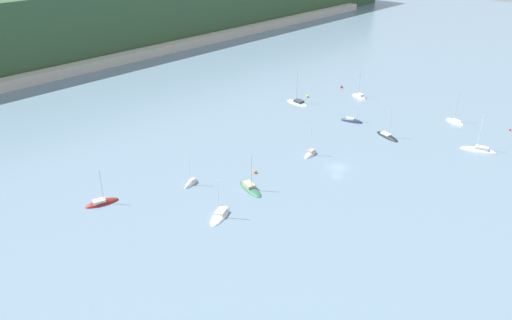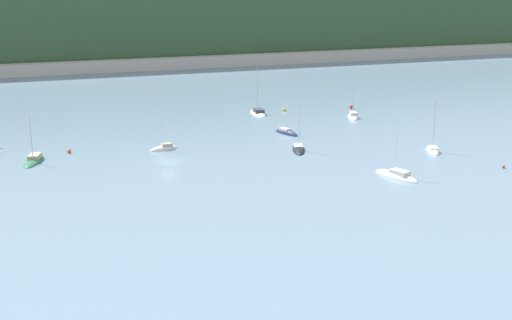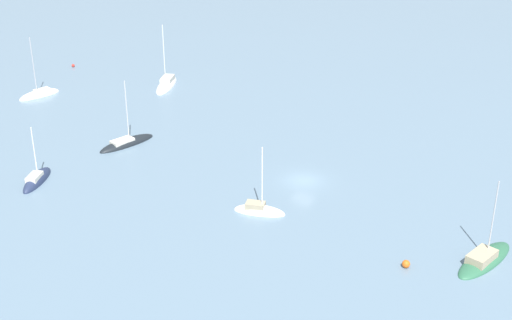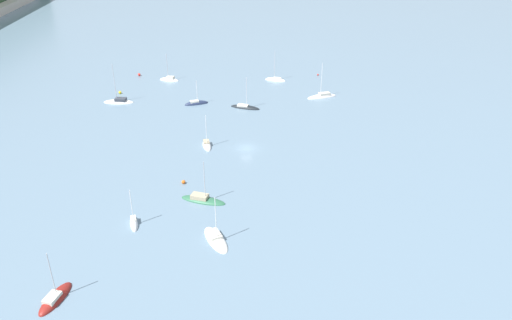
{
  "view_description": "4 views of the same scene",
  "coord_description": "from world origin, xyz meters",
  "px_view_note": "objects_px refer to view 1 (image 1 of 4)",
  "views": [
    {
      "loc": [
        -93.7,
        -57.63,
        55.02
      ],
      "look_at": [
        -12.78,
        15.09,
        1.73
      ],
      "focal_mm": 35.0,
      "sensor_mm": 36.0,
      "label": 1
    },
    {
      "loc": [
        -27.45,
        -118.53,
        32.47
      ],
      "look_at": [
        11.69,
        -12.91,
        2.54
      ],
      "focal_mm": 50.0,
      "sensor_mm": 36.0,
      "label": 2
    },
    {
      "loc": [
        -27.16,
        70.05,
        37.7
      ],
      "look_at": [
        5.19,
        2.12,
        2.55
      ],
      "focal_mm": 50.0,
      "sensor_mm": 36.0,
      "label": 3
    },
    {
      "loc": [
        -102.14,
        0.68,
        50.4
      ],
      "look_at": [
        -10.67,
        -1.88,
        2.56
      ],
      "focal_mm": 35.0,
      "sensor_mm": 36.0,
      "label": 4
    }
  ],
  "objects_px": {
    "sailboat_2": "(220,216)",
    "sailboat_0": "(297,103)",
    "sailboat_1": "(250,189)",
    "sailboat_3": "(455,122)",
    "sailboat_8": "(479,150)",
    "sailboat_10": "(352,121)",
    "sailboat_9": "(387,137)",
    "mooring_buoy_1": "(308,96)",
    "sailboat_7": "(310,154)",
    "mooring_buoy_0": "(341,87)",
    "mooring_buoy_2": "(510,130)",
    "sailboat_6": "(359,97)",
    "sailboat_4": "(191,184)",
    "mooring_buoy_3": "(255,172)",
    "sailboat_5": "(102,203)"
  },
  "relations": [
    {
      "from": "mooring_buoy_1",
      "to": "mooring_buoy_2",
      "type": "bearing_deg",
      "value": -75.64
    },
    {
      "from": "sailboat_0",
      "to": "sailboat_5",
      "type": "distance_m",
      "value": 78.29
    },
    {
      "from": "sailboat_0",
      "to": "mooring_buoy_0",
      "type": "relative_size",
      "value": 13.42
    },
    {
      "from": "sailboat_0",
      "to": "mooring_buoy_3",
      "type": "distance_m",
      "value": 51.0
    },
    {
      "from": "sailboat_4",
      "to": "mooring_buoy_0",
      "type": "relative_size",
      "value": 9.11
    },
    {
      "from": "sailboat_4",
      "to": "sailboat_10",
      "type": "bearing_deg",
      "value": 159.07
    },
    {
      "from": "sailboat_5",
      "to": "sailboat_6",
      "type": "height_order",
      "value": "sailboat_6"
    },
    {
      "from": "sailboat_6",
      "to": "sailboat_8",
      "type": "xyz_separation_m",
      "value": [
        -16.21,
        -45.82,
        -0.01
      ]
    },
    {
      "from": "sailboat_2",
      "to": "sailboat_6",
      "type": "xyz_separation_m",
      "value": [
        83.38,
        18.18,
        0.03
      ]
    },
    {
      "from": "sailboat_0",
      "to": "sailboat_8",
      "type": "xyz_separation_m",
      "value": [
        2.59,
        -57.56,
        -0.02
      ]
    },
    {
      "from": "sailboat_3",
      "to": "mooring_buoy_3",
      "type": "distance_m",
      "value": 67.4
    },
    {
      "from": "sailboat_1",
      "to": "sailboat_3",
      "type": "relative_size",
      "value": 0.9
    },
    {
      "from": "sailboat_2",
      "to": "sailboat_9",
      "type": "relative_size",
      "value": 0.99
    },
    {
      "from": "sailboat_4",
      "to": "sailboat_1",
      "type": "bearing_deg",
      "value": 107.93
    },
    {
      "from": "sailboat_4",
      "to": "sailboat_10",
      "type": "xyz_separation_m",
      "value": [
        57.68,
        -6.4,
        -0.02
      ]
    },
    {
      "from": "mooring_buoy_0",
      "to": "mooring_buoy_3",
      "type": "height_order",
      "value": "mooring_buoy_0"
    },
    {
      "from": "sailboat_1",
      "to": "sailboat_8",
      "type": "height_order",
      "value": "sailboat_8"
    },
    {
      "from": "sailboat_7",
      "to": "mooring_buoy_3",
      "type": "bearing_deg",
      "value": -24.13
    },
    {
      "from": "mooring_buoy_0",
      "to": "mooring_buoy_3",
      "type": "bearing_deg",
      "value": -163.02
    },
    {
      "from": "sailboat_3",
      "to": "mooring_buoy_1",
      "type": "height_order",
      "value": "sailboat_3"
    },
    {
      "from": "sailboat_5",
      "to": "sailboat_6",
      "type": "bearing_deg",
      "value": 14.42
    },
    {
      "from": "sailboat_1",
      "to": "sailboat_0",
      "type": "bearing_deg",
      "value": 136.23
    },
    {
      "from": "mooring_buoy_0",
      "to": "sailboat_3",
      "type": "bearing_deg",
      "value": -97.64
    },
    {
      "from": "sailboat_2",
      "to": "sailboat_9",
      "type": "bearing_deg",
      "value": 150.56
    },
    {
      "from": "sailboat_0",
      "to": "mooring_buoy_2",
      "type": "height_order",
      "value": "sailboat_0"
    },
    {
      "from": "sailboat_3",
      "to": "mooring_buoy_0",
      "type": "bearing_deg",
      "value": 14.02
    },
    {
      "from": "sailboat_4",
      "to": "sailboat_0",
      "type": "bearing_deg",
      "value": 179.89
    },
    {
      "from": "sailboat_6",
      "to": "sailboat_7",
      "type": "xyz_separation_m",
      "value": [
        -47.44,
        -14.56,
        -0.02
      ]
    },
    {
      "from": "sailboat_2",
      "to": "sailboat_7",
      "type": "distance_m",
      "value": 36.13
    },
    {
      "from": "sailboat_2",
      "to": "sailboat_4",
      "type": "height_order",
      "value": "sailboat_2"
    },
    {
      "from": "sailboat_9",
      "to": "sailboat_10",
      "type": "relative_size",
      "value": 1.22
    },
    {
      "from": "mooring_buoy_0",
      "to": "sailboat_1",
      "type": "bearing_deg",
      "value": -161.44
    },
    {
      "from": "sailboat_10",
      "to": "mooring_buoy_1",
      "type": "height_order",
      "value": "sailboat_10"
    },
    {
      "from": "sailboat_9",
      "to": "mooring_buoy_0",
      "type": "height_order",
      "value": "sailboat_9"
    },
    {
      "from": "sailboat_2",
      "to": "sailboat_3",
      "type": "distance_m",
      "value": 83.83
    },
    {
      "from": "sailboat_1",
      "to": "sailboat_10",
      "type": "distance_m",
      "value": 50.57
    },
    {
      "from": "sailboat_0",
      "to": "mooring_buoy_0",
      "type": "distance_m",
      "value": 23.77
    },
    {
      "from": "sailboat_10",
      "to": "mooring_buoy_2",
      "type": "relative_size",
      "value": 14.55
    },
    {
      "from": "sailboat_7",
      "to": "mooring_buoy_0",
      "type": "relative_size",
      "value": 9.76
    },
    {
      "from": "sailboat_0",
      "to": "sailboat_10",
      "type": "relative_size",
      "value": 1.53
    },
    {
      "from": "sailboat_8",
      "to": "mooring_buoy_3",
      "type": "distance_m",
      "value": 59.59
    },
    {
      "from": "sailboat_0",
      "to": "mooring_buoy_1",
      "type": "height_order",
      "value": "sailboat_0"
    },
    {
      "from": "sailboat_0",
      "to": "sailboat_4",
      "type": "bearing_deg",
      "value": 109.4
    },
    {
      "from": "sailboat_1",
      "to": "sailboat_8",
      "type": "distance_m",
      "value": 62.76
    },
    {
      "from": "sailboat_6",
      "to": "sailboat_5",
      "type": "bearing_deg",
      "value": 104.62
    },
    {
      "from": "sailboat_3",
      "to": "sailboat_8",
      "type": "height_order",
      "value": "sailboat_8"
    },
    {
      "from": "sailboat_6",
      "to": "sailboat_9",
      "type": "xyz_separation_m",
      "value": [
        -23.92,
        -23.6,
        -0.06
      ]
    },
    {
      "from": "sailboat_10",
      "to": "sailboat_9",
      "type": "bearing_deg",
      "value": -30.42
    },
    {
      "from": "sailboat_2",
      "to": "sailboat_0",
      "type": "bearing_deg",
      "value": -179.38
    },
    {
      "from": "sailboat_7",
      "to": "sailboat_10",
      "type": "xyz_separation_m",
      "value": [
        26.75,
        4.51,
        -0.03
      ]
    }
  ]
}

